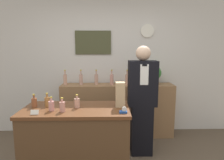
% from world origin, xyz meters
% --- Properties ---
extents(back_wall, '(5.20, 0.09, 2.70)m').
position_xyz_m(back_wall, '(-0.00, 2.00, 1.35)').
color(back_wall, silver).
rests_on(back_wall, ground_plane).
extents(back_shelf, '(2.09, 0.39, 0.99)m').
position_xyz_m(back_shelf, '(0.20, 1.75, 0.50)').
color(back_shelf, '#8E6642').
rests_on(back_shelf, ground_plane).
extents(display_counter, '(1.32, 0.66, 0.93)m').
position_xyz_m(display_counter, '(-0.38, 0.50, 0.46)').
color(display_counter, '#4C331E').
rests_on(display_counter, ground_plane).
extents(shopkeeper, '(0.43, 0.27, 1.70)m').
position_xyz_m(shopkeeper, '(0.55, 1.07, 0.85)').
color(shopkeeper, black).
rests_on(shopkeeper, ground_plane).
extents(potted_plant, '(0.27, 0.27, 0.35)m').
position_xyz_m(potted_plant, '(0.89, 1.78, 1.18)').
color(potted_plant, '#4C3D2D').
rests_on(potted_plant, back_shelf).
extents(paper_bag, '(0.12, 0.12, 0.31)m').
position_xyz_m(paper_bag, '(0.18, 0.55, 1.08)').
color(paper_bag, tan).
rests_on(paper_bag, display_counter).
extents(tape_dispenser, '(0.09, 0.06, 0.07)m').
position_xyz_m(tape_dispenser, '(0.20, 0.30, 0.95)').
color(tape_dispenser, '#1E4799').
rests_on(tape_dispenser, display_counter).
extents(price_card_left, '(0.09, 0.02, 0.06)m').
position_xyz_m(price_card_left, '(-0.80, 0.26, 0.96)').
color(price_card_left, white).
rests_on(price_card_left, display_counter).
extents(counter_bottle_0, '(0.07, 0.07, 0.17)m').
position_xyz_m(counter_bottle_0, '(-0.91, 0.54, 0.99)').
color(counter_bottle_0, brown).
rests_on(counter_bottle_0, display_counter).
extents(counter_bottle_1, '(0.07, 0.07, 0.17)m').
position_xyz_m(counter_bottle_1, '(-0.76, 0.60, 0.99)').
color(counter_bottle_1, '#A46E39').
rests_on(counter_bottle_1, display_counter).
extents(counter_bottle_2, '(0.07, 0.07, 0.17)m').
position_xyz_m(counter_bottle_2, '(-0.65, 0.40, 0.99)').
color(counter_bottle_2, tan).
rests_on(counter_bottle_2, display_counter).
extents(counter_bottle_3, '(0.07, 0.07, 0.17)m').
position_xyz_m(counter_bottle_3, '(-0.51, 0.36, 0.99)').
color(counter_bottle_3, tan).
rests_on(counter_bottle_3, display_counter).
extents(counter_bottle_4, '(0.07, 0.07, 0.17)m').
position_xyz_m(counter_bottle_4, '(-0.36, 0.52, 0.99)').
color(counter_bottle_4, tan).
rests_on(counter_bottle_4, display_counter).
extents(shelf_bottle_0, '(0.07, 0.07, 0.28)m').
position_xyz_m(shelf_bottle_0, '(-0.76, 1.73, 1.09)').
color(shelf_bottle_0, tan).
rests_on(shelf_bottle_0, back_shelf).
extents(shelf_bottle_1, '(0.07, 0.07, 0.28)m').
position_xyz_m(shelf_bottle_1, '(-0.48, 1.76, 1.09)').
color(shelf_bottle_1, tan).
rests_on(shelf_bottle_1, back_shelf).
extents(shelf_bottle_2, '(0.07, 0.07, 0.28)m').
position_xyz_m(shelf_bottle_2, '(-0.19, 1.75, 1.09)').
color(shelf_bottle_2, tan).
rests_on(shelf_bottle_2, back_shelf).
extents(shelf_bottle_3, '(0.07, 0.07, 0.28)m').
position_xyz_m(shelf_bottle_3, '(0.10, 1.74, 1.09)').
color(shelf_bottle_3, tan).
rests_on(shelf_bottle_3, back_shelf).
extents(shelf_bottle_4, '(0.07, 0.07, 0.28)m').
position_xyz_m(shelf_bottle_4, '(0.38, 1.74, 1.09)').
color(shelf_bottle_4, tan).
rests_on(shelf_bottle_4, back_shelf).
extents(shelf_bottle_5, '(0.07, 0.07, 0.28)m').
position_xyz_m(shelf_bottle_5, '(0.67, 1.73, 1.09)').
color(shelf_bottle_5, tan).
rests_on(shelf_bottle_5, back_shelf).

